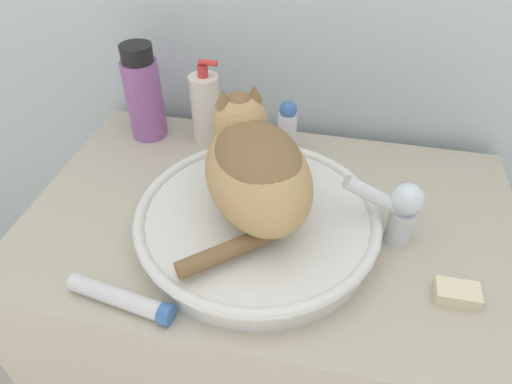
{
  "coord_description": "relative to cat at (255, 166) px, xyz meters",
  "views": [
    {
      "loc": [
        0.1,
        -0.32,
        1.4
      ],
      "look_at": [
        -0.01,
        0.22,
        0.92
      ],
      "focal_mm": 32.0,
      "sensor_mm": 36.0,
      "label": 1
    }
  ],
  "objects": [
    {
      "name": "cream_tube",
      "position": [
        -0.16,
        -0.2,
        -0.13
      ],
      "size": [
        0.18,
        0.06,
        0.03
      ],
      "rotation": [
        0.0,
        0.0,
        -0.16
      ],
      "color": "silver",
      "rests_on": "vanity_counter"
    },
    {
      "name": "cat",
      "position": [
        0.0,
        0.0,
        0.0
      ],
      "size": [
        0.26,
        0.33,
        0.18
      ],
      "rotation": [
        0.0,
        0.0,
        2.1
      ],
      "color": "tan",
      "rests_on": "sink_basin"
    },
    {
      "name": "mouthwash_bottle",
      "position": [
        -0.3,
        0.25,
        -0.04
      ],
      "size": [
        0.08,
        0.08,
        0.21
      ],
      "color": "#93569E",
      "rests_on": "vanity_counter"
    },
    {
      "name": "soap_bar",
      "position": [
        0.34,
        -0.08,
        -0.13
      ],
      "size": [
        0.07,
        0.04,
        0.02
      ],
      "color": "beige",
      "rests_on": "vanity_counter"
    },
    {
      "name": "faucet",
      "position": [
        0.24,
        0.03,
        -0.07
      ],
      "size": [
        0.14,
        0.06,
        0.14
      ],
      "rotation": [
        0.0,
        0.0,
        -2.99
      ],
      "color": "silver",
      "rests_on": "vanity_counter"
    },
    {
      "name": "deodorant_stick",
      "position": [
        0.02,
        0.25,
        -0.08
      ],
      "size": [
        0.04,
        0.04,
        0.12
      ],
      "color": "silver",
      "rests_on": "vanity_counter"
    },
    {
      "name": "sink_basin",
      "position": [
        0.01,
        -0.01,
        -0.11
      ],
      "size": [
        0.42,
        0.42,
        0.06
      ],
      "color": "silver",
      "rests_on": "vanity_counter"
    },
    {
      "name": "vanity_counter",
      "position": [
        0.02,
        0.04,
        -0.55
      ],
      "size": [
        0.91,
        0.57,
        0.81
      ],
      "color": "#B2A893",
      "rests_on": "ground_plane"
    },
    {
      "name": "soap_pump_bottle",
      "position": [
        -0.16,
        0.25,
        -0.06
      ],
      "size": [
        0.06,
        0.06,
        0.2
      ],
      "color": "silver",
      "rests_on": "vanity_counter"
    }
  ]
}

